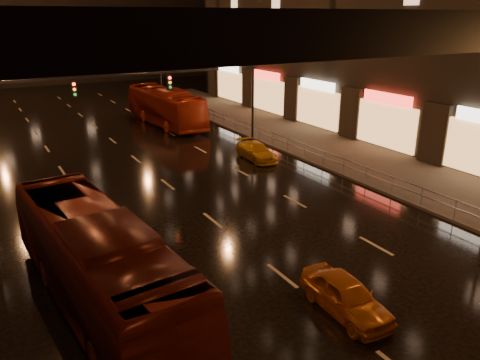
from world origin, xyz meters
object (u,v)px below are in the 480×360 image
object	(u,v)px
bus_red	(98,262)
taxi_near	(346,296)
bus_curb	(165,106)
taxi_far	(256,151)

from	to	relation	value
bus_red	taxi_near	distance (m)	8.45
bus_curb	taxi_far	bearing A→B (deg)	-86.57
taxi_near	taxi_far	world-z (taller)	taxi_near
taxi_near	taxi_far	xyz separation A→B (m)	(6.85, 16.81, -0.06)
bus_curb	taxi_near	world-z (taller)	bus_curb
bus_red	taxi_near	world-z (taller)	bus_red
bus_curb	taxi_near	distance (m)	31.03
bus_red	bus_curb	world-z (taller)	bus_red
bus_red	taxi_far	xyz separation A→B (m)	(13.87, 12.23, -1.09)
bus_red	bus_curb	distance (m)	28.81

